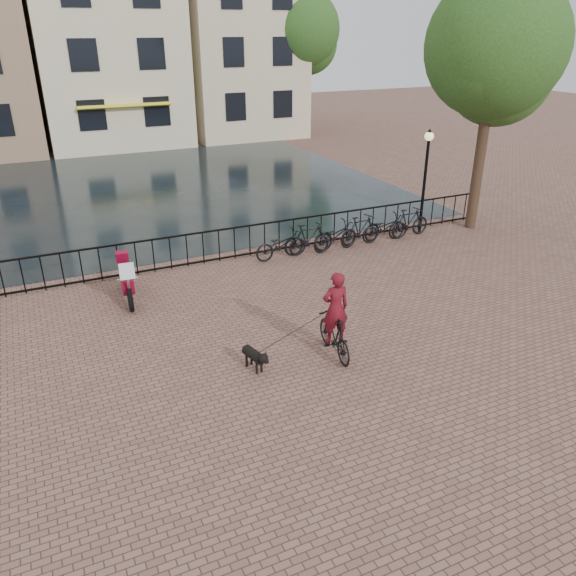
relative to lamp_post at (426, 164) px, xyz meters
name	(u,v)px	position (x,y,z in m)	size (l,w,h in m)	color
ground	(354,405)	(-7.20, -7.60, -2.38)	(100.00, 100.00, 0.00)	brown
canal_water	(153,189)	(-7.20, 9.70, -2.38)	(20.00, 20.00, 0.00)	black
railing	(219,246)	(-7.20, 0.40, -1.87)	(20.00, 0.05, 1.02)	black
canal_house_mid	(104,38)	(-6.70, 22.40, 3.52)	(8.00, 9.50, 11.80)	beige
canal_house_right	(231,24)	(1.30, 22.40, 4.27)	(7.00, 9.00, 13.30)	beige
tree_near_right	(496,46)	(2.00, -0.30, 3.60)	(4.48, 4.48, 8.24)	black
tree_far_right	(301,30)	(4.80, 19.40, 3.97)	(4.76, 4.76, 8.76)	black
lamp_post	(426,164)	(0.00, 0.00, 0.00)	(0.30, 0.30, 3.45)	black
cyclist	(335,319)	(-6.65, -5.81, -1.51)	(0.76, 1.71, 2.28)	black
dog	(254,358)	(-8.46, -5.62, -2.10)	(0.45, 0.85, 0.55)	black
motorcycle	(126,275)	(-10.24, -1.12, -1.69)	(0.61, 1.94, 1.37)	maroon
parked_bike_0	(281,245)	(-5.40, -0.20, -1.93)	(0.60, 1.72, 0.90)	black
parked_bike_1	(309,239)	(-4.45, -0.20, -1.88)	(0.47, 1.66, 1.00)	black
parked_bike_2	(335,236)	(-3.50, -0.20, -1.93)	(0.60, 1.72, 0.90)	black
parked_bike_3	(361,230)	(-2.55, -0.20, -1.88)	(0.47, 1.66, 1.00)	black
parked_bike_4	(385,228)	(-1.60, -0.20, -1.93)	(0.60, 1.72, 0.90)	black
parked_bike_5	(409,223)	(-0.65, -0.20, -1.88)	(0.47, 1.66, 1.00)	black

